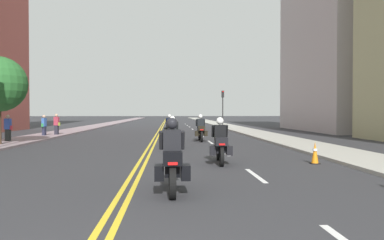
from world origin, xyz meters
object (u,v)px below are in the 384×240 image
object	(u,v)px
motorcycle_0	(172,163)
pedestrian_2	(8,128)
motorcycle_3	(201,130)
pedestrian_1	(57,125)
motorcycle_4	(169,127)
traffic_light_far	(223,102)
motorcycle_2	(172,135)
motorcycle_1	(220,145)
traffic_cone_2	(315,153)
pedestrian_0	(44,126)

from	to	relation	value
motorcycle_0	pedestrian_2	bearing A→B (deg)	122.71
motorcycle_3	pedestrian_2	distance (m)	11.44
motorcycle_3	pedestrian_1	world-z (taller)	pedestrian_1
motorcycle_4	traffic_light_far	bearing A→B (deg)	71.62
motorcycle_0	motorcycle_2	distance (m)	10.58
motorcycle_0	motorcycle_4	world-z (taller)	motorcycle_0
motorcycle_1	motorcycle_2	world-z (taller)	motorcycle_1
traffic_cone_2	pedestrian_2	distance (m)	17.68
motorcycle_2	traffic_cone_2	world-z (taller)	motorcycle_2
pedestrian_0	pedestrian_1	bearing A→B (deg)	162.32
motorcycle_1	traffic_light_far	size ratio (longest dim) A/B	0.53
motorcycle_1	traffic_cone_2	world-z (taller)	motorcycle_1
motorcycle_4	pedestrian_0	xyz separation A→B (m)	(-9.11, -0.49, 0.17)
motorcycle_2	pedestrian_0	size ratio (longest dim) A/B	1.39
pedestrian_0	motorcycle_0	bearing A→B (deg)	35.55
motorcycle_3	traffic_light_far	size ratio (longest dim) A/B	0.53
motorcycle_0	pedestrian_0	bearing A→B (deg)	114.22
motorcycle_4	pedestrian_2	bearing A→B (deg)	-145.37
pedestrian_0	pedestrian_2	distance (m)	5.31
motorcycle_0	pedestrian_0	world-z (taller)	motorcycle_0
motorcycle_3	traffic_cone_2	size ratio (longest dim) A/B	2.94
motorcycle_4	traffic_light_far	world-z (taller)	traffic_light_far
motorcycle_2	traffic_cone_2	size ratio (longest dim) A/B	2.86
traffic_light_far	motorcycle_4	bearing A→B (deg)	-111.60
motorcycle_3	pedestrian_2	xyz separation A→B (m)	(-11.43, -0.57, 0.18)
motorcycle_1	motorcycle_0	bearing A→B (deg)	-106.62
motorcycle_3	pedestrian_2	world-z (taller)	motorcycle_3
motorcycle_1	motorcycle_2	distance (m)	6.07
motorcycle_0	pedestrian_1	bearing A→B (deg)	111.72
pedestrian_1	pedestrian_2	bearing A→B (deg)	-81.89
motorcycle_3	traffic_light_far	distance (m)	21.67
motorcycle_2	motorcycle_4	xyz separation A→B (m)	(-0.16, 9.71, -0.01)
motorcycle_2	pedestrian_0	world-z (taller)	motorcycle_2
motorcycle_0	pedestrian_0	xyz separation A→B (m)	(-9.19, 19.80, 0.16)
motorcycle_1	pedestrian_1	distance (m)	19.17
motorcycle_3	traffic_cone_2	xyz separation A→B (m)	(3.14, -10.57, -0.29)
motorcycle_1	motorcycle_2	xyz separation A→B (m)	(-1.62, 5.85, 0.00)
traffic_cone_2	pedestrian_1	world-z (taller)	pedestrian_1
traffic_cone_2	pedestrian_1	distance (m)	21.30
motorcycle_0	motorcycle_2	xyz separation A→B (m)	(0.09, 10.58, 0.00)
traffic_cone_2	pedestrian_2	world-z (taller)	pedestrian_2
motorcycle_2	motorcycle_3	xyz separation A→B (m)	(1.78, 4.49, 0.01)
traffic_cone_2	pedestrian_0	distance (m)	20.88
motorcycle_2	motorcycle_1	bearing A→B (deg)	-72.83
motorcycle_1	traffic_cone_2	bearing A→B (deg)	-0.61
traffic_cone_2	traffic_light_far	xyz separation A→B (m)	(1.20, 31.67, 2.65)
motorcycle_0	traffic_cone_2	bearing A→B (deg)	41.27
motorcycle_1	motorcycle_2	bearing A→B (deg)	108.80
motorcycle_1	motorcycle_4	distance (m)	15.66
traffic_cone_2	motorcycle_2	bearing A→B (deg)	129.04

